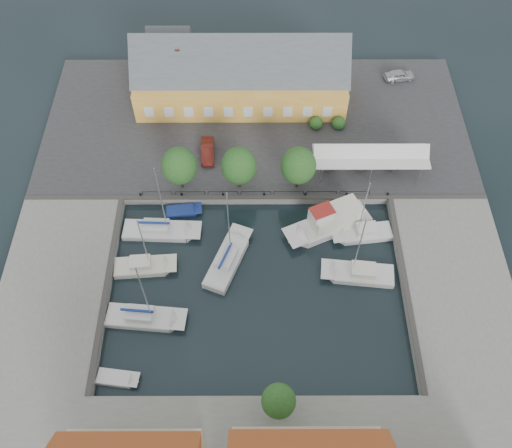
{
  "coord_description": "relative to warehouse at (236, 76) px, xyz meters",
  "views": [
    {
      "loc": [
        -0.09,
        -32.18,
        55.5
      ],
      "look_at": [
        0.0,
        6.0,
        1.5
      ],
      "focal_mm": 40.0,
      "sensor_mm": 36.0,
      "label": 1
    }
  ],
  "objects": [
    {
      "name": "quay_edge_fittings",
      "position": [
        2.62,
        -23.61,
        -3.37
      ],
      "size": [
        56.0,
        24.72,
        0.4
      ],
      "color": "#383533",
      "rests_on": "north_quay"
    },
    {
      "name": "center_sailboat",
      "position": [
        -0.63,
        -26.61,
        -4.06
      ],
      "size": [
        5.69,
        9.13,
        12.25
      ],
      "color": "silver",
      "rests_on": "ground"
    },
    {
      "name": "north_quay",
      "position": [
        2.6,
        -5.36,
        -3.93
      ],
      "size": [
        56.0,
        26.0,
        1.0
      ],
      "primitive_type": "cube",
      "color": "#2D2D30",
      "rests_on": "ground"
    },
    {
      "name": "east_quay",
      "position": [
        24.6,
        -30.36,
        -3.93
      ],
      "size": [
        12.0,
        24.0,
        1.0
      ],
      "primitive_type": "cube",
      "color": "slate",
      "rests_on": "ground"
    },
    {
      "name": "east_boat_b",
      "position": [
        14.13,
        -28.38,
        -4.17
      ],
      "size": [
        8.42,
        3.53,
        11.2
      ],
      "color": "silver",
      "rests_on": "ground"
    },
    {
      "name": "launch_sw",
      "position": [
        -11.29,
        -40.3,
        -4.34
      ],
      "size": [
        4.46,
        2.15,
        0.98
      ],
      "color": "silver",
      "rests_on": "ground"
    },
    {
      "name": "east_boat_a",
      "position": [
        15.16,
        -22.94,
        -4.17
      ],
      "size": [
        7.39,
        3.2,
        10.33
      ],
      "color": "silver",
      "rests_on": "ground"
    },
    {
      "name": "west_boat_d",
      "position": [
        -9.31,
        -33.73,
        -4.16
      ],
      "size": [
        8.83,
        3.35,
        11.52
      ],
      "color": "silver",
      "rests_on": "ground"
    },
    {
      "name": "west_boat_b",
      "position": [
        -10.05,
        -27.39,
        -4.17
      ],
      "size": [
        7.24,
        2.92,
        9.86
      ],
      "color": "beige",
      "rests_on": "ground"
    },
    {
      "name": "trawler",
      "position": [
        11.35,
        -21.79,
        -3.41
      ],
      "size": [
        10.84,
        7.17,
        5.0
      ],
      "color": "silver",
      "rests_on": "ground"
    },
    {
      "name": "quay_trees",
      "position": [
        0.6,
        -16.36,
        0.45
      ],
      "size": [
        18.2,
        4.2,
        6.3
      ],
      "color": "black",
      "rests_on": "north_quay"
    },
    {
      "name": "warehouse",
      "position": [
        0.0,
        0.0,
        0.0
      ],
      "size": [
        28.56,
        14.0,
        9.55
      ],
      "color": "gold",
      "rests_on": "north_quay"
    },
    {
      "name": "car_red",
      "position": [
        -3.54,
        -11.15,
        -2.66
      ],
      "size": [
        1.89,
        4.76,
        1.54
      ],
      "primitive_type": "imported",
      "rotation": [
        0.0,
        0.0,
        0.06
      ],
      "color": "#591914",
      "rests_on": "north_quay"
    },
    {
      "name": "tent_canopy",
      "position": [
        16.6,
        -13.86,
        -0.74
      ],
      "size": [
        14.0,
        4.0,
        2.83
      ],
      "color": "silver",
      "rests_on": "north_quay"
    },
    {
      "name": "launch_nw",
      "position": [
        -6.19,
        -19.5,
        -4.34
      ],
      "size": [
        4.51,
        2.21,
        0.88
      ],
      "color": "navy",
      "rests_on": "ground"
    },
    {
      "name": "west_boat_a",
      "position": [
        -8.7,
        -22.5,
        -4.16
      ],
      "size": [
        9.39,
        2.98,
        12.17
      ],
      "color": "silver",
      "rests_on": "ground"
    },
    {
      "name": "west_quay",
      "position": [
        -19.4,
        -30.36,
        -3.93
      ],
      "size": [
        12.0,
        24.0,
        1.0
      ],
      "primitive_type": "cube",
      "color": "slate",
      "rests_on": "ground"
    },
    {
      "name": "ground",
      "position": [
        2.6,
        -28.36,
        -4.43
      ],
      "size": [
        140.0,
        140.0,
        0.0
      ],
      "primitive_type": "plane",
      "color": "black",
      "rests_on": "ground"
    },
    {
      "name": "car_silver",
      "position": [
        23.05,
        3.33,
        -2.69
      ],
      "size": [
        4.54,
        2.43,
        1.47
      ],
      "primitive_type": "imported",
      "rotation": [
        0.0,
        0.0,
        1.74
      ],
      "color": "#B3B7BB",
      "rests_on": "north_quay"
    }
  ]
}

